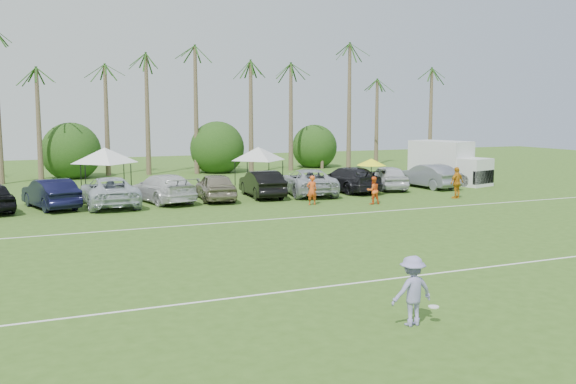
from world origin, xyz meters
name	(u,v)px	position (x,y,z in m)	size (l,w,h in m)	color
ground	(410,298)	(0.00, 0.00, 0.00)	(120.00, 120.00, 0.00)	#375C1B
field_lines	(297,245)	(0.00, 8.00, 0.01)	(80.00, 12.10, 0.01)	white
palm_tree_3	(40,48)	(-8.00, 38.00, 10.06)	(2.40, 2.40, 11.90)	brown
palm_tree_4	(95,83)	(-4.00, 38.00, 7.48)	(2.40, 2.40, 8.90)	brown
palm_tree_5	(146,73)	(0.00, 38.00, 8.35)	(2.40, 2.40, 9.90)	brown
palm_tree_6	(194,64)	(4.00, 38.00, 9.21)	(2.40, 2.40, 10.90)	brown
palm_tree_7	(239,55)	(8.00, 38.00, 10.06)	(2.40, 2.40, 11.90)	brown
palm_tree_8	(292,86)	(13.00, 38.00, 7.48)	(2.40, 2.40, 8.90)	brown
palm_tree_9	(342,78)	(18.00, 38.00, 8.35)	(2.40, 2.40, 9.90)	brown
palm_tree_10	(389,70)	(23.00, 38.00, 9.21)	(2.40, 2.40, 10.90)	brown
palm_tree_11	(424,62)	(27.00, 38.00, 10.06)	(2.40, 2.40, 11.90)	brown
bush_tree_1	(71,155)	(-6.00, 39.00, 1.80)	(4.00, 4.00, 4.00)	brown
bush_tree_2	(215,151)	(6.00, 39.00, 1.80)	(4.00, 4.00, 4.00)	brown
bush_tree_3	(317,149)	(16.00, 39.00, 1.80)	(4.00, 4.00, 4.00)	brown
sideline_player_a	(312,190)	(5.26, 17.65, 0.84)	(0.61, 0.40, 1.68)	#F2541A
sideline_player_b	(373,190)	(8.61, 16.51, 0.79)	(0.77, 0.60, 1.59)	#FF5F1C
sideline_player_c	(457,183)	(14.56, 16.58, 0.97)	(1.14, 0.47, 1.94)	orange
box_truck	(449,161)	(19.22, 23.48, 1.66)	(3.86, 6.41, 3.10)	silver
canopy_tent_left	(105,148)	(-4.84, 27.48, 2.98)	(4.29, 4.29, 3.48)	black
canopy_tent_right	(258,147)	(5.60, 27.13, 2.81)	(4.05, 4.05, 3.28)	black
market_umbrella	(371,162)	(11.35, 21.36, 1.98)	(1.99, 1.99, 2.21)	black
frisbee_player	(412,291)	(-1.32, -1.99, 0.89)	(1.29, 0.70, 1.77)	#8F89C2
parked_car_1	(51,194)	(-8.49, 22.14, 0.83)	(1.75, 5.01, 1.65)	black
parked_car_2	(109,192)	(-5.40, 21.74, 0.83)	(2.74, 5.94, 1.65)	silver
parked_car_3	(163,188)	(-2.32, 22.10, 0.83)	(2.31, 5.69, 1.65)	silver
parked_car_4	(215,187)	(0.77, 21.69, 0.83)	(1.95, 4.85, 1.65)	gray
parked_car_5	(262,184)	(3.86, 21.94, 0.83)	(1.75, 5.01, 1.65)	black
parked_car_6	(308,182)	(6.95, 21.81, 0.83)	(2.74, 5.94, 1.65)	#AAAEB7
parked_car_7	(348,179)	(10.04, 22.13, 0.83)	(2.31, 5.69, 1.65)	black
parked_car_8	(387,177)	(13.13, 22.18, 0.83)	(1.95, 4.85, 1.65)	silver
parked_car_9	(428,176)	(16.21, 21.84, 0.83)	(1.75, 5.01, 1.65)	gray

